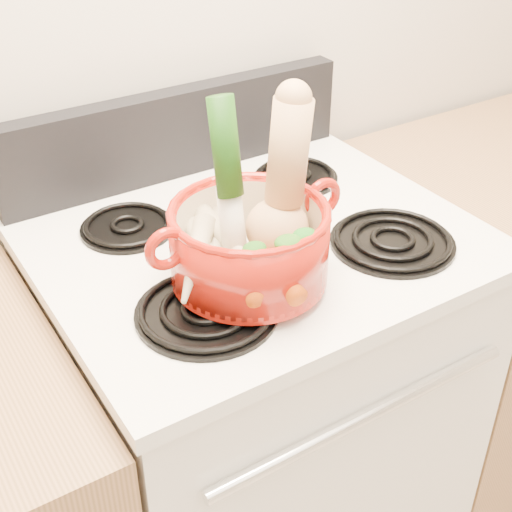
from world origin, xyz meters
TOP-DOWN VIEW (x-y plane):
  - stove_body at (0.00, 1.40)m, footprint 0.76×0.65m
  - cooktop at (0.00, 1.40)m, footprint 0.78×0.67m
  - control_backsplash at (0.00, 1.70)m, footprint 0.76×0.05m
  - oven_handle at (0.00, 1.06)m, footprint 0.60×0.02m
  - burner_front_left at (-0.19, 1.24)m, footprint 0.22×0.22m
  - burner_front_right at (0.19, 1.24)m, footprint 0.22×0.22m
  - burner_back_left at (-0.19, 1.54)m, footprint 0.17×0.17m
  - burner_back_right at (0.19, 1.54)m, footprint 0.17×0.17m
  - dutch_oven at (-0.09, 1.27)m, footprint 0.25×0.25m
  - pot_handle_left at (-0.24, 1.27)m, footprint 0.07×0.02m
  - pot_handle_right at (0.05, 1.27)m, footprint 0.07×0.02m
  - squash at (-0.04, 1.28)m, footprint 0.16×0.15m
  - leek at (-0.11, 1.30)m, footprint 0.05×0.10m
  - ginger at (-0.09, 1.36)m, footprint 0.08×0.06m
  - parsnip_0 at (-0.14, 1.30)m, footprint 0.14×0.19m
  - parsnip_1 at (-0.15, 1.30)m, footprint 0.05×0.18m
  - parsnip_2 at (-0.11, 1.29)m, footprint 0.05×0.19m
  - parsnip_3 at (-0.19, 1.28)m, footprint 0.15×0.17m
  - carrot_0 at (-0.08, 1.22)m, footprint 0.05×0.17m
  - carrot_1 at (-0.14, 1.22)m, footprint 0.06×0.14m
  - carrot_2 at (-0.06, 1.24)m, footprint 0.04×0.16m

SIDE VIEW (x-z plane):
  - stove_body at x=0.00m, z-range 0.00..0.92m
  - oven_handle at x=0.00m, z-range 0.77..0.79m
  - cooktop at x=0.00m, z-range 0.92..0.95m
  - burner_front_left at x=-0.19m, z-range 0.95..0.97m
  - burner_front_right at x=0.19m, z-range 0.95..0.97m
  - burner_back_left at x=-0.19m, z-range 0.95..0.97m
  - burner_back_right at x=0.19m, z-range 0.95..0.97m
  - carrot_0 at x=-0.08m, z-range 0.99..1.04m
  - ginger at x=-0.09m, z-range 0.99..1.03m
  - carrot_1 at x=-0.14m, z-range 1.00..1.04m
  - parsnip_0 at x=-0.14m, z-range 0.99..1.04m
  - carrot_2 at x=-0.06m, z-range 1.00..1.04m
  - parsnip_1 at x=-0.15m, z-range 1.00..1.05m
  - dutch_oven at x=-0.09m, z-range 0.97..1.09m
  - parsnip_2 at x=-0.11m, z-range 1.00..1.06m
  - parsnip_3 at x=-0.19m, z-range 1.00..1.06m
  - control_backsplash at x=0.00m, z-range 0.95..1.13m
  - pot_handle_left at x=-0.24m, z-range 1.04..1.11m
  - pot_handle_right at x=0.05m, z-range 1.04..1.11m
  - squash at x=-0.04m, z-range 0.99..1.26m
  - leek at x=-0.11m, z-range 0.99..1.28m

